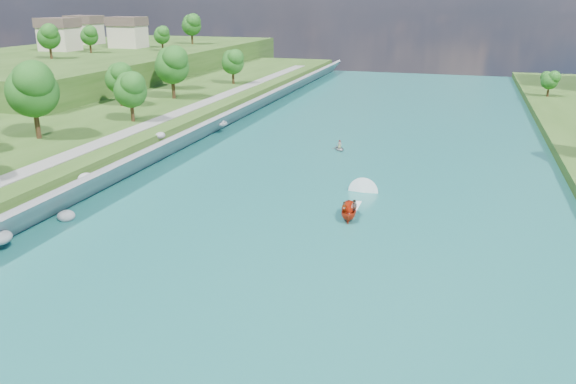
% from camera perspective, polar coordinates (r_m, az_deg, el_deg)
% --- Properties ---
extents(ground, '(260.00, 260.00, 0.00)m').
position_cam_1_polar(ground, '(48.82, -1.10, -7.80)').
color(ground, '#2D5119').
rests_on(ground, ground).
extents(river_water, '(55.00, 240.00, 0.10)m').
position_cam_1_polar(river_water, '(66.59, 4.30, -0.31)').
color(river_water, '#196061').
rests_on(river_water, ground).
extents(ridge_west, '(60.00, 120.00, 9.00)m').
position_cam_1_polar(ridge_west, '(167.83, -18.33, 12.07)').
color(ridge_west, '#2D5119').
rests_on(ridge_west, ground).
extents(riprap_bank, '(4.51, 236.00, 4.17)m').
position_cam_1_polar(riprap_bank, '(75.06, -15.43, 2.67)').
color(riprap_bank, slate).
rests_on(riprap_bank, ground).
extents(riverside_path, '(3.00, 200.00, 0.10)m').
position_cam_1_polar(riverside_path, '(79.03, -19.31, 4.41)').
color(riverside_path, gray).
rests_on(riverside_path, berm_west).
extents(ridge_houses, '(29.50, 29.50, 8.40)m').
position_cam_1_polar(ridge_houses, '(174.78, -19.39, 15.11)').
color(ridge_houses, beige).
rests_on(ridge_houses, ridge_west).
extents(trees_west, '(16.36, 151.78, 12.60)m').
position_cam_1_polar(trees_west, '(82.67, -25.96, 7.79)').
color(trees_west, '#185216').
rests_on(trees_west, berm_west).
extents(trees_ridge, '(20.97, 56.18, 10.47)m').
position_cam_1_polar(trees_ridge, '(163.46, -15.17, 15.39)').
color(trees_ridge, '#185216').
rests_on(trees_ridge, ridge_west).
extents(motorboat, '(3.60, 18.94, 1.93)m').
position_cam_1_polar(motorboat, '(60.83, 6.47, -1.56)').
color(motorboat, '#B62B0E').
rests_on(motorboat, river_water).
extents(raft, '(2.85, 3.21, 1.57)m').
position_cam_1_polar(raft, '(86.57, 5.25, 4.49)').
color(raft, '#969A9E').
rests_on(raft, river_water).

